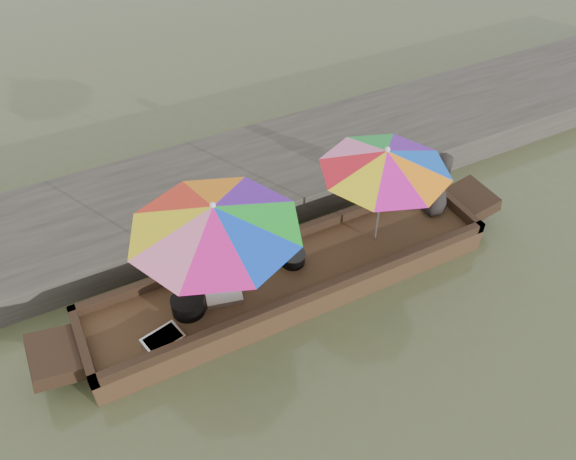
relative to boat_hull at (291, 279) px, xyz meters
name	(u,v)px	position (x,y,z in m)	size (l,w,h in m)	color
water	(291,288)	(0.00, 0.00, -0.17)	(80.00, 80.00, 0.00)	#454C2B
dock	(228,185)	(0.00, 2.20, 0.08)	(22.00, 2.20, 0.50)	#2D2B26
boat_hull	(291,279)	(0.00, 0.00, 0.00)	(5.59, 1.20, 0.35)	#362311
cooking_pot	(188,305)	(-1.45, -0.02, 0.28)	(0.42, 0.42, 0.22)	black
tray_crayfish	(163,340)	(-1.88, -0.34, 0.22)	(0.46, 0.32, 0.09)	silver
tray_scallop	(224,295)	(-0.98, -0.01, 0.21)	(0.46, 0.32, 0.06)	silver
charcoal_grill	(293,258)	(0.08, 0.12, 0.25)	(0.33, 0.33, 0.15)	black
supply_bag	(237,260)	(-0.62, 0.39, 0.30)	(0.28, 0.22, 0.26)	silver
vendor	(439,184)	(2.44, 0.10, 0.69)	(0.50, 0.33, 1.02)	black
umbrella_bow	(218,253)	(-0.98, 0.00, 0.95)	(2.06, 2.06, 1.55)	#5614A5
umbrella_stern	(381,196)	(1.33, 0.00, 0.95)	(1.71, 1.71, 1.55)	#5C14A5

